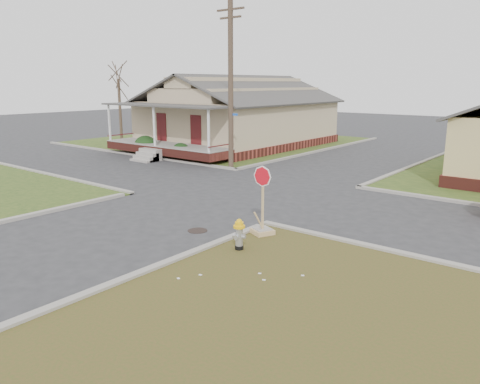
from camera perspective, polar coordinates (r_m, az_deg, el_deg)
The scene contains 11 objects.
ground at distance 17.11m, azimuth -9.36°, elevation -2.87°, with size 120.00×120.00×0.00m, color #2D2D30.
verge_far_left at distance 38.72m, azimuth -2.51°, elevation 6.25°, with size 19.00×19.00×0.05m, color #2D4518.
curbs at distance 20.67m, azimuth 0.95°, elevation 0.09°, with size 80.00×40.00×0.12m, color gray, non-canonical shape.
manhole at distance 15.26m, azimuth -5.19°, elevation -4.71°, with size 0.64×0.64×0.01m, color black.
corner_house at distance 35.58m, azimuth -0.28°, elevation 9.30°, with size 10.10×15.50×5.30m.
utility_pole at distance 25.80m, azimuth -1.14°, elevation 13.13°, with size 1.80×0.28×9.00m.
tree_far_left at distance 38.07m, azimuth -14.41°, elevation 9.48°, with size 0.22×0.22×4.90m, color #3E2E23.
fire_hydrant at distance 13.27m, azimuth -0.10°, elevation -4.98°, with size 0.34×0.34×0.90m.
stop_sign at distance 14.63m, azimuth 2.74°, elevation -3.35°, with size 0.62×0.60×2.18m.
hedge_left at distance 31.70m, azimuth -11.43°, elevation 5.60°, with size 1.55×1.27×1.19m, color black.
hedge_right at distance 29.45m, azimuth -7.20°, elevation 5.03°, with size 1.34×1.10×1.02m, color black.
Camera 1 is at (12.31, -10.93, 4.67)m, focal length 35.00 mm.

